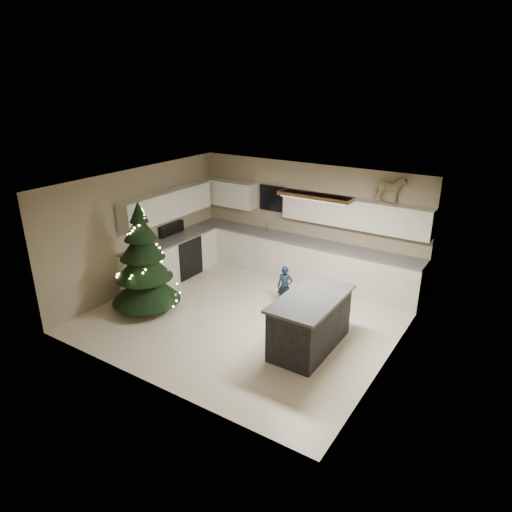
{
  "coord_description": "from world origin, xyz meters",
  "views": [
    {
      "loc": [
        4.39,
        -6.45,
        4.33
      ],
      "look_at": [
        0.0,
        0.35,
        1.15
      ],
      "focal_mm": 32.0,
      "sensor_mm": 36.0,
      "label": 1
    }
  ],
  "objects_px": {
    "christmas_tree": "(144,267)",
    "toddler": "(285,287)",
    "rocking_horse": "(389,190)",
    "bar_stool": "(300,304)",
    "island": "(310,322)"
  },
  "relations": [
    {
      "from": "bar_stool",
      "to": "toddler",
      "type": "relative_size",
      "value": 0.76
    },
    {
      "from": "toddler",
      "to": "bar_stool",
      "type": "bearing_deg",
      "value": -63.96
    },
    {
      "from": "toddler",
      "to": "rocking_horse",
      "type": "height_order",
      "value": "rocking_horse"
    },
    {
      "from": "toddler",
      "to": "rocking_horse",
      "type": "distance_m",
      "value": 2.8
    },
    {
      "from": "christmas_tree",
      "to": "toddler",
      "type": "bearing_deg",
      "value": 35.69
    },
    {
      "from": "christmas_tree",
      "to": "rocking_horse",
      "type": "bearing_deg",
      "value": 40.31
    },
    {
      "from": "bar_stool",
      "to": "rocking_horse",
      "type": "height_order",
      "value": "rocking_horse"
    },
    {
      "from": "island",
      "to": "rocking_horse",
      "type": "relative_size",
      "value": 2.47
    },
    {
      "from": "bar_stool",
      "to": "rocking_horse",
      "type": "bearing_deg",
      "value": 69.9
    },
    {
      "from": "christmas_tree",
      "to": "toddler",
      "type": "distance_m",
      "value": 2.8
    },
    {
      "from": "bar_stool",
      "to": "christmas_tree",
      "type": "bearing_deg",
      "value": -161.13
    },
    {
      "from": "island",
      "to": "christmas_tree",
      "type": "relative_size",
      "value": 0.77
    },
    {
      "from": "island",
      "to": "rocking_horse",
      "type": "distance_m",
      "value": 3.19
    },
    {
      "from": "island",
      "to": "bar_stool",
      "type": "relative_size",
      "value": 2.64
    },
    {
      "from": "bar_stool",
      "to": "christmas_tree",
      "type": "distance_m",
      "value": 3.09
    }
  ]
}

